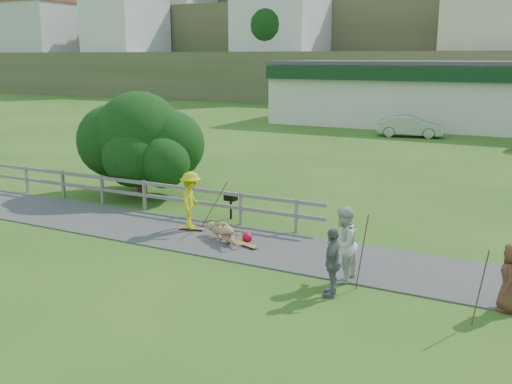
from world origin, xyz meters
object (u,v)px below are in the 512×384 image
at_px(spectator_c, 511,278).
at_px(car_silver, 410,126).
at_px(spectator_a, 343,244).
at_px(skater_rider, 191,203).
at_px(spectator_b, 333,262).
at_px(bbq, 231,207).
at_px(tree, 140,155).
at_px(skater_fallen, 224,232).

distance_m(spectator_c, car_silver, 28.31).
bearing_deg(spectator_a, skater_rider, -102.55).
relative_size(skater_rider, spectator_b, 1.11).
bearing_deg(spectator_b, bbq, -141.43).
distance_m(spectator_b, bbq, 7.02).
distance_m(skater_rider, tree, 5.78).
bearing_deg(spectator_a, car_silver, -165.68).
relative_size(skater_fallen, spectator_a, 0.91).
bearing_deg(skater_fallen, spectator_c, -67.40).
bearing_deg(tree, spectator_a, -26.66).
bearing_deg(bbq, spectator_b, -35.35).
distance_m(skater_rider, bbq, 1.93).
xyz_separation_m(spectator_a, spectator_b, (0.08, -0.94, -0.14)).
bearing_deg(spectator_c, tree, -109.63).
bearing_deg(skater_rider, spectator_c, -122.43).
bearing_deg(skater_fallen, skater_rider, 102.00).
relative_size(skater_fallen, tree, 0.31).
bearing_deg(skater_rider, car_silver, -24.88).
xyz_separation_m(skater_rider, bbq, (0.40, 1.82, -0.49)).
height_order(skater_rider, spectator_c, skater_rider).
height_order(car_silver, tree, tree).
xyz_separation_m(skater_fallen, spectator_c, (7.94, -1.22, 0.45)).
relative_size(tree, bbq, 6.54).
height_order(skater_rider, tree, tree).
height_order(skater_rider, spectator_b, skater_rider).
xyz_separation_m(skater_rider, tree, (-4.65, 3.36, 0.68)).
height_order(skater_fallen, car_silver, car_silver).
distance_m(spectator_b, spectator_c, 3.86).
height_order(skater_fallen, spectator_b, spectator_b).
bearing_deg(spectator_b, spectator_c, 94.37).
bearing_deg(tree, spectator_b, -30.50).
relative_size(spectator_a, car_silver, 0.43).
distance_m(skater_rider, spectator_b, 6.35).
relative_size(skater_fallen, spectator_c, 1.14).
bearing_deg(bbq, car_silver, 93.20).
relative_size(skater_fallen, bbq, 2.04).
xyz_separation_m(skater_rider, skater_fallen, (1.51, -0.53, -0.60)).
distance_m(car_silver, bbq, 23.56).
distance_m(spectator_a, bbq, 6.39).
bearing_deg(tree, bbq, -16.90).
height_order(skater_fallen, bbq, bbq).
relative_size(spectator_b, spectator_c, 1.07).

